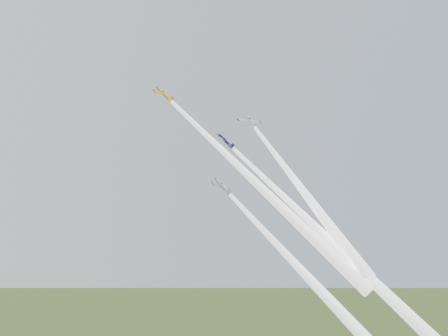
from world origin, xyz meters
TOP-DOWN VIEW (x-y plane):
  - plane_yellow at (-9.88, 6.14)m, footprint 9.70×8.85m
  - smoke_trail_yellow at (0.32, -18.41)m, footprint 22.00×47.71m
  - plane_navy at (2.18, -3.91)m, footprint 7.51×8.15m
  - smoke_trail_navy at (11.48, -27.36)m, footprint 20.28×45.43m
  - plane_silver_right at (16.21, 2.46)m, footprint 8.35×7.40m
  - smoke_trail_silver_right at (12.84, -20.31)m, footprint 9.17×43.29m
  - plane_silver_low at (-2.68, -8.68)m, footprint 7.74×7.38m
  - smoke_trail_silver_low at (3.31, -28.78)m, footprint 13.97×38.43m

SIDE VIEW (x-z plane):
  - smoke_trail_silver_low at x=3.31m, z-range 48.86..85.92m
  - smoke_trail_navy at x=11.48m, z-range 53.13..98.16m
  - smoke_trail_silver_right at x=12.84m, z-range 65.47..106.36m
  - smoke_trail_yellow at x=0.32m, z-range 62.75..110.33m
  - plane_silver_low at x=-2.68m, z-range 84.12..90.00m
  - plane_navy at x=2.18m, z-range 95.83..102.77m
  - plane_silver_right at x=16.21m, z-range 104.38..110.63m
  - plane_yellow at x=-9.88m, z-range 108.31..114.63m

